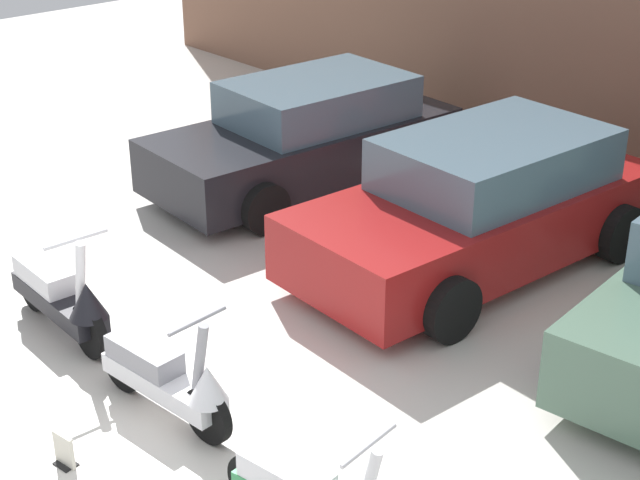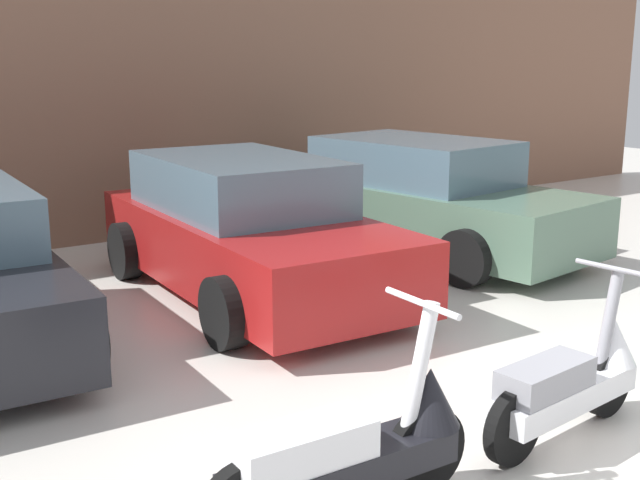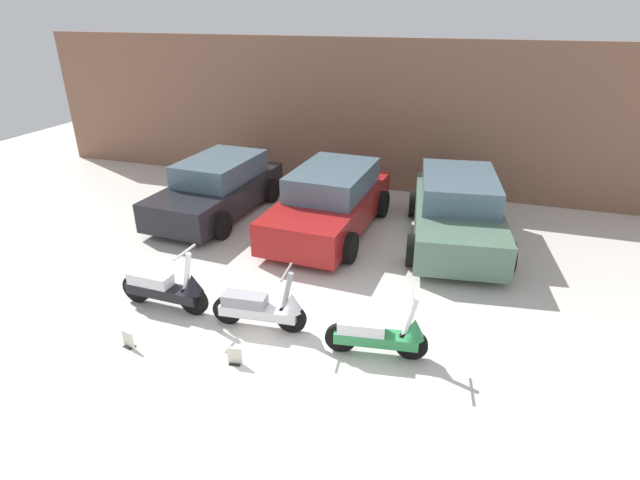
{
  "view_description": "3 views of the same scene",
  "coord_description": "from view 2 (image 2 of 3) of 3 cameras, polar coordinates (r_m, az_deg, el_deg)",
  "views": [
    {
      "loc": [
        5.05,
        -2.68,
        4.48
      ],
      "look_at": [
        -0.83,
        2.65,
        0.71
      ],
      "focal_mm": 55.0,
      "sensor_mm": 36.0,
      "label": 1
    },
    {
      "loc": [
        -4.22,
        -2.24,
        2.3
      ],
      "look_at": [
        -0.78,
        2.74,
        0.91
      ],
      "focal_mm": 45.0,
      "sensor_mm": 36.0,
      "label": 2
    },
    {
      "loc": [
        2.41,
        -5.03,
        4.42
      ],
      "look_at": [
        0.07,
        2.15,
        0.86
      ],
      "focal_mm": 28.0,
      "sensor_mm": 36.0,
      "label": 3
    }
  ],
  "objects": [
    {
      "name": "car_rear_center",
      "position": [
        7.86,
        -5.19,
        0.72
      ],
      "size": [
        2.07,
        4.03,
        1.34
      ],
      "rotation": [
        0.0,
        0.0,
        -1.62
      ],
      "color": "maroon",
      "rests_on": "ground_plane"
    },
    {
      "name": "car_rear_right",
      "position": [
        9.61,
        7.44,
        2.93
      ],
      "size": [
        2.3,
        4.13,
        1.34
      ],
      "rotation": [
        0.0,
        0.0,
        -1.44
      ],
      "color": "#51705B",
      "rests_on": "ground_plane"
    },
    {
      "name": "wall_back",
      "position": [
        10.61,
        -11.33,
        10.41
      ],
      "size": [
        19.6,
        0.12,
        3.74
      ],
      "primitive_type": "cube",
      "color": "#845B47",
      "rests_on": "ground_plane"
    },
    {
      "name": "scooter_front_right",
      "position": [
        5.22,
        17.45,
        -9.48
      ],
      "size": [
        1.46,
        0.53,
        1.02
      ],
      "rotation": [
        0.0,
        0.0,
        0.09
      ],
      "color": "black",
      "rests_on": "ground_plane"
    },
    {
      "name": "scooter_front_left",
      "position": [
        4.14,
        2.42,
        -14.57
      ],
      "size": [
        1.57,
        0.56,
        1.09
      ],
      "rotation": [
        0.0,
        0.0,
        -0.03
      ],
      "color": "black",
      "rests_on": "ground_plane"
    }
  ]
}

